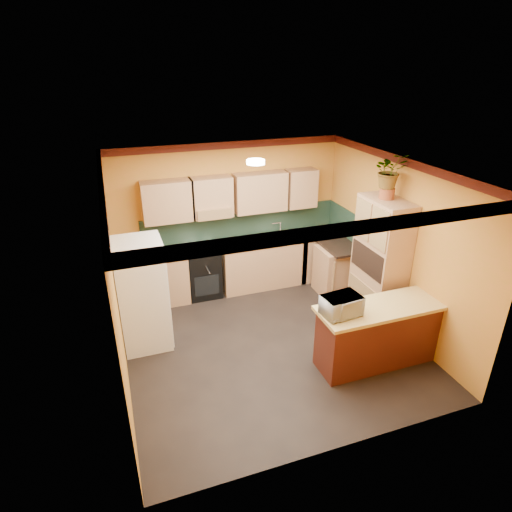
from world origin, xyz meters
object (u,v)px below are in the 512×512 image
(base_cabinets_back, at_px, (236,267))
(breakfast_bar, at_px, (381,335))
(microwave, at_px, (341,306))
(pantry, at_px, (380,264))
(stove, at_px, (203,272))
(fridge, at_px, (142,295))

(base_cabinets_back, distance_m, breakfast_bar, 3.02)
(breakfast_bar, bearing_deg, base_cabinets_back, 115.50)
(base_cabinets_back, xyz_separation_m, microwave, (0.61, -2.73, 0.63))
(base_cabinets_back, distance_m, pantry, 2.64)
(stove, relative_size, breakfast_bar, 0.51)
(breakfast_bar, bearing_deg, pantry, 60.68)
(base_cabinets_back, distance_m, fridge, 2.18)
(stove, bearing_deg, pantry, -36.42)
(stove, bearing_deg, microwave, -65.59)
(stove, distance_m, pantry, 3.10)
(base_cabinets_back, relative_size, breakfast_bar, 2.03)
(base_cabinets_back, height_order, pantry, pantry)
(base_cabinets_back, bearing_deg, microwave, -77.33)
(fridge, distance_m, breakfast_bar, 3.47)
(breakfast_bar, bearing_deg, stove, 125.22)
(fridge, height_order, microwave, fridge)
(pantry, height_order, breakfast_bar, pantry)
(microwave, bearing_deg, pantry, 31.13)
(breakfast_bar, relative_size, microwave, 3.65)
(stove, distance_m, fridge, 1.71)
(pantry, bearing_deg, breakfast_bar, -119.32)
(fridge, bearing_deg, stove, 45.98)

